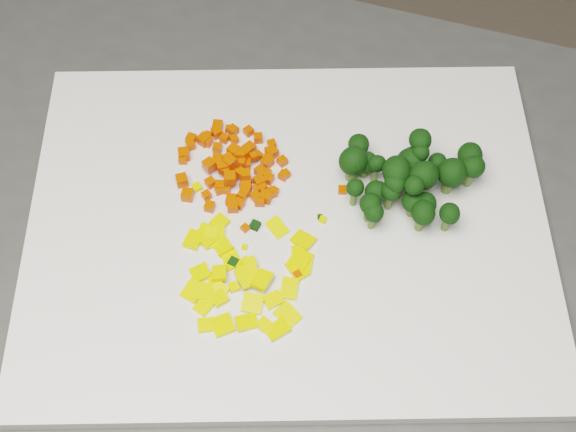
{
  "coord_description": "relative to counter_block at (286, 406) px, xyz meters",
  "views": [
    {
      "loc": [
        -0.25,
        0.0,
        1.56
      ],
      "look_at": [
        -0.2,
        0.39,
        0.92
      ],
      "focal_mm": 50.0,
      "sensor_mm": 36.0,
      "label": 1
    }
  ],
  "objects": [
    {
      "name": "counter_block",
      "position": [
        0.0,
        0.0,
        0.0
      ],
      "size": [
        1.16,
        1.01,
        0.9
      ],
      "primitive_type": "cube",
      "rotation": [
        0.0,
        0.0,
        -0.41
      ],
      "color": "#3F3F3D",
      "rests_on": "ground"
    },
    {
      "name": "cutting_board",
      "position": [
        0.01,
        0.02,
        0.46
      ],
      "size": [
        0.52,
        0.42,
        0.01
      ],
      "primitive_type": "cube",
      "rotation": [
        0.0,
        0.0,
        -0.09
      ],
      "color": "white",
      "rests_on": "counter_block"
    },
    {
      "name": "carrot_pile",
      "position": [
        -0.04,
        0.09,
        0.48
      ],
      "size": [
        0.11,
        0.11,
        0.03
      ],
      "primitive_type": null,
      "color": "#DB3702",
      "rests_on": "cutting_board"
    },
    {
      "name": "pepper_pile",
      "position": [
        -0.04,
        -0.03,
        0.47
      ],
      "size": [
        0.13,
        0.13,
        0.02
      ],
      "primitive_type": null,
      "color": "yellow",
      "rests_on": "cutting_board"
    },
    {
      "name": "broccoli_pile",
      "position": [
        0.12,
        0.05,
        0.49
      ],
      "size": [
        0.13,
        0.13,
        0.06
      ],
      "primitive_type": null,
      "color": "black",
      "rests_on": "cutting_board"
    },
    {
      "name": "carrot_cube_0",
      "position": [
        -0.03,
        0.06,
        0.47
      ],
      "size": [
        0.01,
        0.01,
        0.01
      ],
      "primitive_type": "cube",
      "rotation": [
        0.0,
        0.0,
        0.97
      ],
      "color": "#DB3702",
      "rests_on": "carrot_pile"
    },
    {
      "name": "carrot_cube_1",
      "position": [
        -0.08,
        0.12,
        0.47
      ],
      "size": [
        0.01,
        0.01,
        0.01
      ],
      "primitive_type": "cube",
      "rotation": [
        0.0,
        0.0,
        1.81
      ],
      "color": "#DB3702",
      "rests_on": "carrot_pile"
    },
    {
      "name": "carrot_cube_2",
      "position": [
        -0.02,
        0.1,
        0.47
      ],
      "size": [
        0.01,
        0.01,
        0.01
      ],
      "primitive_type": "cube",
      "rotation": [
        0.0,
        0.0,
        2.25
      ],
      "color": "#DB3702",
      "rests_on": "carrot_pile"
    },
    {
      "name": "carrot_cube_3",
      "position": [
        -0.04,
        0.14,
        0.47
      ],
      "size": [
        0.01,
        0.01,
        0.01
      ],
      "primitive_type": "cube",
      "rotation": [
        0.0,
        0.0,
        0.16
      ],
      "color": "#DB3702",
      "rests_on": "carrot_pile"
    },
    {
      "name": "carrot_cube_4",
      "position": [
        -0.02,
        0.05,
        0.47
      ],
      "size": [
        0.01,
        0.01,
        0.01
      ],
      "primitive_type": "cube",
      "rotation": [
        0.0,
        0.0,
        2.98
      ],
      "color": "#DB3702",
      "rests_on": "carrot_pile"
    },
    {
      "name": "carrot_cube_5",
      "position": [
        -0.09,
        0.1,
        0.47
      ],
      "size": [
        0.01,
        0.01,
        0.01
      ],
      "primitive_type": "cube",
      "rotation": [
        0.0,
        0.0,
        2.99
      ],
      "color": "#DB3702",
      "rests_on": "carrot_pile"
    },
    {
      "name": "carrot_cube_6",
      "position": [
        -0.02,
        0.09,
        0.47
      ],
      "size": [
        0.01,
        0.01,
        0.01
      ],
      "primitive_type": "cube",
      "rotation": [
        0.0,
        0.0,
        1.96
      ],
      "color": "#DB3702",
      "rests_on": "carrot_pile"
    },
    {
      "name": "carrot_cube_7",
      "position": [
        -0.03,
        0.09,
        0.47
      ],
      "size": [
        0.01,
        0.01,
        0.01
      ],
      "primitive_type": "cube",
      "rotation": [
        0.0,
        0.0,
        1.2
      ],
      "color": "#DB3702",
      "rests_on": "carrot_pile"
    },
    {
      "name": "carrot_cube_8",
      "position": [
        -0.08,
        0.13,
        0.47
      ],
      "size": [
        0.01,
        0.01,
        0.01
      ],
      "primitive_type": "cube",
      "rotation": [
        0.0,
        0.0,
        1.1
      ],
      "color": "#DB3702",
      "rests_on": "carrot_pile"
    },
    {
      "name": "carrot_cube_9",
      "position": [
        -0.03,
        0.07,
        0.47
      ],
      "size": [
        0.01,
        0.01,
        0.01
      ],
      "primitive_type": "cube",
      "rotation": [
        0.0,
        0.0,
        2.7
      ],
      "color": "#DB3702",
      "rests_on": "carrot_pile"
    },
    {
      "name": "carrot_cube_10",
      "position": [
        -0.04,
        0.05,
        0.47
      ],
      "size": [
        0.01,
        0.01,
        0.01
      ],
      "primitive_type": "cube",
      "rotation": [
        0.0,
        0.0,
        2.54
      ],
      "color": "#DB3702",
      "rests_on": "carrot_pile"
    },
    {
      "name": "carrot_cube_11",
      "position": [
        -0.05,
        0.09,
        0.48
      ],
      "size": [
        0.01,
        0.01,
        0.01
      ],
      "primitive_type": "cube",
      "rotation": [
        0.0,
        0.0,
        2.04
      ],
      "color": "#DB3702",
      "rests_on": "carrot_pile"
    },
    {
      "name": "carrot_cube_12",
      "position": [
        -0.02,
        0.08,
        0.47
      ],
      "size": [
        0.01,
        0.01,
        0.01
      ],
      "primitive_type": "cube",
      "rotation": [
        0.0,
        0.0,
        2.17
      ],
      "color": "#DB3702",
      "rests_on": "carrot_pile"
    },
    {
      "name": "carrot_cube_13",
      "position": [
        -0.0,
        0.06,
        0.47
      ],
      "size": [
        0.01,
        0.01,
        0.01
      ],
      "primitive_type": "cube",
      "rotation": [
        0.0,
        0.0,
        2.55
      ],
      "color": "#DB3702",
      "rests_on": "carrot_pile"
    },
    {
      "name": "carrot_cube_14",
      "position": [
        -0.03,
        0.06,
        0.47
      ],
      "size": [
        0.01,
        0.01,
        0.01
      ],
      "primitive_type": "cube",
      "rotation": [
        0.0,
        0.0,
        2.14
      ],
      "color": "#DB3702",
      "rests_on": "carrot_pile"
    },
    {
      "name": "carrot_cube_15",
      "position": [
        -0.03,
        0.1,
        0.48
      ],
      "size": [
        0.01,
        0.01,
        0.01
      ],
      "primitive_type": "cube",
      "rotation": [
        0.0,
        0.0,
        3.07
      ],
      "color": "#DB3702",
      "rests_on": "carrot_pile"
    },
    {
      "name": "carrot_cube_16",
      "position": [
        -0.04,
        0.09,
        0.47
      ],
      "size": [
        0.01,
        0.01,
        0.01
      ],
      "primitive_type": "cube",
      "rotation": [
        0.0,
        0.0,
        2.54
      ],
      "color": "#DB3702",
      "rests_on": "carrot_pile"
    },
    {
      "name": "carrot_cube_17",
      "position": [
        -0.04,
        0.04,
        0.47
      ],
      "size": [
        0.01,
        0.01,
        0.01
      ],
      "primitive_type": "cube",
      "rotation": [
        0.0,
        0.0,
        1.51
      ],
      "color": "#DB3702",
      "rests_on": "carrot_pile"
    },
    {
      "name": "carrot_cube_18",
      "position": [
        -0.06,
        0.07,
        0.47
      ],
      "size": [
        0.01,
        0.01,
        0.01
      ],
      "primitive_type": "cube",
      "rotation": [
        0.0,
        0.0,
        1.43
      ],
      "color": "#DB3702",
      "rests_on": "carrot_pile"
    },
    {
      "name": "carrot_cube_19",
      "position": [
        -0.01,
        0.05,
        0.47
      ],
      "size": [
        0.01,
        0.01,
        0.01
      ],
      "primitive_type": "cube",
      "rotation": [
        0.0,
        0.0,
        2.65
      ],
      "color": "#DB3702",
      "rests_on": "carrot_pile"
    },
    {
      "name": "carrot_cube_20",
      "position": [
        -0.05,
        0.08,
        0.47
      ],
      "size": [
        0.01,
        0.01,
        0.01
      ],
      "primitive_type": "cube",
      "rotation": [
        0.0,
        0.0,
        2.89
      ],
      "color": "#DB3702",
      "rests_on": "carrot_pile"
    },
    {
      "name": "carrot_cube_21",
      "position": [
        -0.01,
        0.1,
        0.47
      ],
      "size": [
        0.01,
        0.01,
        0.01
      ],
      "primitive_type": "cube",
      "rotation": [
        0.0,
        0.0,
        1.57
      ],
      "color": "#DB3702",
      "rests_on": "carrot_pile"
    },
    {
      "name": "carrot_cube_22",
      "position": [
        -0.04,
        0.12,
        0.47
      ],
      "size": [
        0.01,
        0.01,
        0.01
      ],
      "primitive_type": "cube",
      "rotation": [
        0.0,
        0.0,
        1.88
      ],
      "color": "#DB3702",
      "rests_on": "carrot_pile"
    },
    {
      "name": "carrot_cube_23",
      "position": [
        -0.05,
        0.1,
        0.47
      ],
      "size": [
        0.01,
        0.01,
        0.01
      ],
      "primitive_type": "cube",
      "rotation": [
        0.0,
        0.0,
        2.34
      ],
      "color": "#DB3702",
      "rests_on": "carrot_pile"
    },
    {
      "name": "carrot_cube_24",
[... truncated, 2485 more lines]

